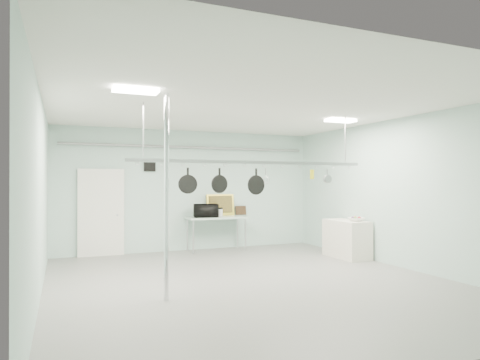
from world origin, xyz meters
name	(u,v)px	position (x,y,z in m)	size (l,w,h in m)	color
floor	(251,282)	(0.00, 0.00, 0.00)	(8.00, 8.00, 0.00)	gray
ceiling	(251,107)	(0.00, 0.00, 3.19)	(7.00, 8.00, 0.02)	silver
back_wall	(191,190)	(0.00, 3.99, 1.60)	(7.00, 0.02, 3.20)	#A1C1B7
right_wall	(400,193)	(3.49, 0.00, 1.60)	(0.02, 8.00, 3.20)	#A1C1B7
door	(101,213)	(-2.30, 3.94, 1.05)	(1.10, 0.10, 2.20)	silver
wall_vent	(150,166)	(-1.10, 3.97, 2.25)	(0.30, 0.04, 0.30)	black
conduit_pipe	(192,147)	(0.00, 3.90, 2.75)	(0.07, 0.07, 6.60)	gray
chrome_pole	(166,197)	(-1.70, -0.60, 1.60)	(0.08, 0.08, 3.20)	silver
prep_table	(216,219)	(0.60, 3.60, 0.83)	(1.60, 0.70, 0.91)	#9FBBA9
side_cabinet	(347,239)	(3.15, 1.40, 0.45)	(0.60, 1.20, 0.90)	silver
pot_rack	(254,161)	(0.20, 0.30, 2.23)	(4.80, 0.06, 1.00)	#B7B7BC
light_panel_left	(136,91)	(-2.20, -0.80, 3.16)	(0.65, 0.30, 0.05)	white
light_panel_right	(341,121)	(2.40, 0.60, 3.16)	(0.65, 0.30, 0.05)	white
microwave	(206,211)	(0.27, 3.50, 1.08)	(0.62, 0.42, 0.34)	black
coffee_canister	(220,213)	(0.71, 3.64, 1.00)	(0.15, 0.15, 0.20)	white
painting_large	(220,205)	(0.82, 3.90, 1.20)	(0.78, 0.05, 0.58)	gold
painting_small	(241,210)	(1.43, 3.90, 1.03)	(0.30, 0.04, 0.25)	black
fruit_bowl	(356,219)	(3.22, 1.12, 0.94)	(0.35, 0.35, 0.09)	white
skillet_left	(188,180)	(-1.11, 0.30, 1.86)	(0.34, 0.06, 0.46)	black
skillet_mid	(219,180)	(-0.51, 0.30, 1.86)	(0.33, 0.06, 0.46)	black
skillet_right	(256,182)	(0.24, 0.30, 1.83)	(0.37, 0.06, 0.50)	black
whisk	(266,176)	(0.44, 0.30, 1.94)	(0.15, 0.15, 0.28)	#A6A7AB
grater	(312,174)	(1.49, 0.30, 1.98)	(0.09, 0.02, 0.21)	yellow
saucepan	(327,176)	(1.85, 0.30, 1.95)	(0.16, 0.08, 0.27)	silver
fruit_cluster	(356,218)	(3.22, 1.12, 0.98)	(0.24, 0.24, 0.09)	maroon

